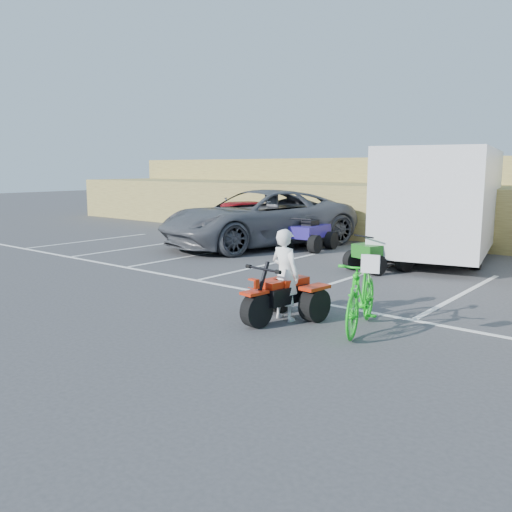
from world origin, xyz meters
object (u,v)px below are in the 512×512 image
Objects in this scene: cargo_trailer at (443,199)px; quad_atv_blue at (310,250)px; quad_atv_green at (378,271)px; green_dirt_bike at (361,294)px; red_car at (235,218)px; rider at (285,275)px; grey_pickup at (258,218)px; red_trike_atv at (279,321)px.

cargo_trailer is 4.36× the size of quad_atv_blue.
cargo_trailer is at bearing 101.40° from quad_atv_green.
red_car reaches higher than green_dirt_bike.
rider is 1.09× the size of quad_atv_green.
red_car is (-2.47, 1.60, -0.23)m from grey_pickup.
grey_pickup is (-6.02, 6.90, 0.96)m from red_trike_atv.
grey_pickup is 4.65× the size of quad_atv_green.
rider is at bearing -99.33° from cargo_trailer.
quad_atv_green is at bearing -0.65° from red_car.
green_dirt_bike reaches higher than red_trike_atv.
quad_atv_green is (-0.82, 5.26, -0.81)m from rider.
rider is at bearing -32.47° from grey_pickup.
grey_pickup is at bearing -11.69° from red_car.
quad_atv_blue is 1.12× the size of quad_atv_green.
quad_atv_green is at bearing -109.51° from cargo_trailer.
grey_pickup is (-7.39, 6.46, 0.34)m from green_dirt_bike.
green_dirt_bike is (1.35, 0.29, -0.20)m from rider.
grey_pickup is 4.14× the size of quad_atv_blue.
red_car is 8.32m from quad_atv_green.
green_dirt_bike is 12.74m from red_car.
quad_atv_green is at bearing -32.96° from quad_atv_blue.
grey_pickup is at bearing -170.20° from quad_atv_blue.
cargo_trailer is (-0.39, 8.51, 0.92)m from rider.
cargo_trailer is at bearing 15.58° from quad_atv_blue.
rider is 9.06m from grey_pickup.
rider is 1.39m from green_dirt_bike.
green_dirt_bike is at bearing -160.91° from rider.
grey_pickup reaches higher than quad_atv_green.
rider is 8.37m from quad_atv_blue.
quad_atv_green is at bearing -0.22° from grey_pickup.
red_trike_atv is at bearing -63.70° from quad_atv_blue.
grey_pickup is at bearing -176.94° from quad_atv_green.
cargo_trailer is at bearing -80.34° from rider.
quad_atv_green is at bearing 97.29° from green_dirt_bike.
grey_pickup is at bearing -41.11° from rider.
grey_pickup reaches higher than rider.
green_dirt_bike reaches higher than quad_atv_blue.
rider is 0.38× the size of red_car.
red_trike_atv is at bearing -99.49° from cargo_trailer.
quad_atv_green is (7.69, -3.09, -0.73)m from red_car.
red_trike_atv reaches higher than quad_atv_green.
green_dirt_bike is 1.38× the size of quad_atv_green.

